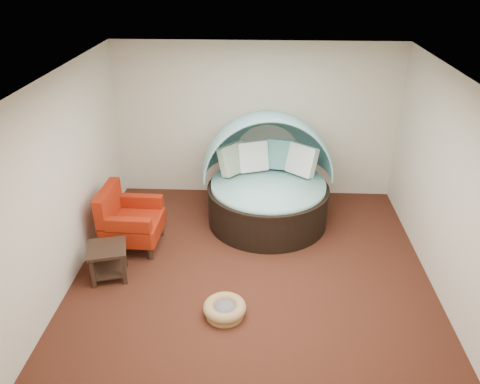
{
  "coord_description": "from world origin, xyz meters",
  "views": [
    {
      "loc": [
        0.09,
        -5.48,
        4.13
      ],
      "look_at": [
        -0.2,
        0.6,
        0.96
      ],
      "focal_mm": 35.0,
      "sensor_mm": 36.0,
      "label": 1
    }
  ],
  "objects_px": {
    "canopy_daybed": "(268,173)",
    "pet_basket": "(225,309)",
    "side_table": "(108,258)",
    "red_armchair": "(128,220)"
  },
  "relations": [
    {
      "from": "canopy_daybed",
      "to": "pet_basket",
      "type": "relative_size",
      "value": 3.32
    },
    {
      "from": "pet_basket",
      "to": "side_table",
      "type": "relative_size",
      "value": 1.08
    },
    {
      "from": "side_table",
      "to": "red_armchair",
      "type": "bearing_deg",
      "value": 83.65
    },
    {
      "from": "canopy_daybed",
      "to": "side_table",
      "type": "bearing_deg",
      "value": -146.26
    },
    {
      "from": "canopy_daybed",
      "to": "pet_basket",
      "type": "xyz_separation_m",
      "value": [
        -0.54,
        -2.46,
        -0.75
      ]
    },
    {
      "from": "side_table",
      "to": "canopy_daybed",
      "type": "bearing_deg",
      "value": 38.37
    },
    {
      "from": "canopy_daybed",
      "to": "red_armchair",
      "type": "height_order",
      "value": "canopy_daybed"
    },
    {
      "from": "red_armchair",
      "to": "pet_basket",
      "type": "bearing_deg",
      "value": -41.5
    },
    {
      "from": "canopy_daybed",
      "to": "side_table",
      "type": "distance_m",
      "value": 2.87
    },
    {
      "from": "canopy_daybed",
      "to": "side_table",
      "type": "height_order",
      "value": "canopy_daybed"
    }
  ]
}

